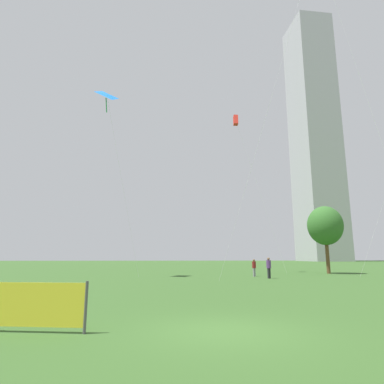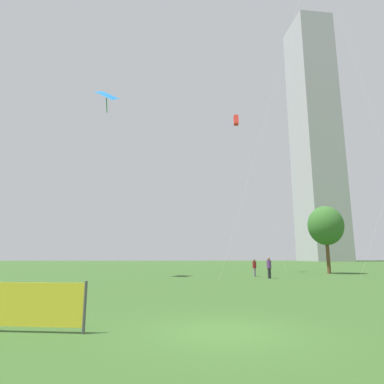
# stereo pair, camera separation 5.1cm
# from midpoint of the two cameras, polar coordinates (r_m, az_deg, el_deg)

# --- Properties ---
(ground) EXTENTS (280.00, 280.00, 0.00)m
(ground) POSITION_cam_midpoint_polar(r_m,az_deg,el_deg) (9.63, 5.66, -23.03)
(ground) COLOR #335623
(person_standing_0) EXTENTS (0.42, 0.42, 1.87)m
(person_standing_0) POSITION_cam_midpoint_polar(r_m,az_deg,el_deg) (31.53, 13.17, -12.48)
(person_standing_0) COLOR #2D2D33
(person_standing_0) RESTS_ON ground
(person_standing_2) EXTENTS (0.38, 0.38, 1.70)m
(person_standing_2) POSITION_cam_midpoint_polar(r_m,az_deg,el_deg) (34.26, 10.71, -12.61)
(person_standing_2) COLOR gray
(person_standing_2) RESTS_ON ground
(kite_flying_0) EXTENTS (5.32, 3.07, 19.67)m
(kite_flying_0) POSITION_cam_midpoint_polar(r_m,az_deg,el_deg) (37.22, -14.61, 15.92)
(kite_flying_0) COLOR silver
(kite_flying_0) RESTS_ON ground
(kite_flying_4) EXTENTS (5.45, 2.60, 20.65)m
(kite_flying_4) POSITION_cam_midpoint_polar(r_m,az_deg,el_deg) (45.21, 7.60, 12.21)
(kite_flying_4) COLOR silver
(kite_flying_4) RESTS_ON ground
(park_tree_0) EXTENTS (4.09, 4.09, 7.89)m
(park_tree_0) POSITION_cam_midpoint_polar(r_m,az_deg,el_deg) (42.28, 22.14, -5.46)
(park_tree_0) COLOR brown
(park_tree_0) RESTS_ON ground
(distant_highrise_0) EXTENTS (16.30, 19.69, 106.41)m
(distant_highrise_0) POSITION_cam_midpoint_polar(r_m,az_deg,el_deg) (152.46, 20.47, 9.26)
(distant_highrise_0) COLOR #A8A8AD
(distant_highrise_0) RESTS_ON ground
(event_banner) EXTENTS (2.99, 0.50, 1.34)m
(event_banner) POSITION_cam_midpoint_polar(r_m,az_deg,el_deg) (10.27, -26.08, -17.21)
(event_banner) COLOR #4C4C4C
(event_banner) RESTS_ON ground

